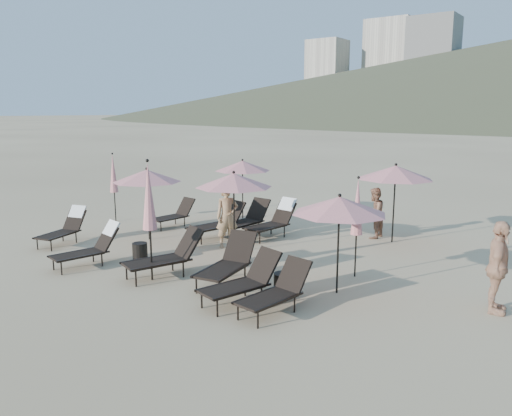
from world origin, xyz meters
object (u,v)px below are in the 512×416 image
Objects in this scene: lounger_7 at (218,222)px; side_table_1 at (284,284)px; beachgoer_b at (374,213)px; lounger_1 at (91,246)px; lounger_4 at (243,280)px; lounger_0 at (65,227)px; umbrella_open_3 at (243,166)px; side_table_0 at (140,252)px; umbrella_open_0 at (147,176)px; lounger_3 at (228,262)px; beachgoer_a at (227,217)px; umbrella_closed_0 at (149,197)px; umbrella_closed_1 at (357,207)px; lounger_8 at (246,219)px; umbrella_open_1 at (234,180)px; umbrella_closed_2 at (113,174)px; lounger_9 at (274,219)px; lounger_5 at (276,291)px; beachgoer_c at (498,267)px; umbrella_open_4 at (396,172)px; umbrella_open_2 at (339,205)px; lounger_6 at (174,214)px; lounger_2 at (166,255)px.

side_table_1 is (4.15, -2.86, -0.25)m from lounger_7.
beachgoer_b is (-0.38, 5.60, 0.53)m from side_table_1.
lounger_1 reaches higher than lounger_4.
lounger_0 is 0.94× the size of lounger_4.
umbrella_open_3 is 4.37× the size of side_table_0.
umbrella_open_0 is at bearing 165.05° from side_table_1.
beachgoer_a reaches higher than lounger_3.
umbrella_closed_0 is (1.23, -3.80, 1.42)m from lounger_7.
lounger_3 is at bearing -135.26° from umbrella_closed_1.
lounger_8 is 0.84× the size of umbrella_open_1.
umbrella_open_1 is 0.93× the size of umbrella_closed_2.
lounger_5 is at bearing -47.61° from lounger_9.
lounger_8 is at bearing 100.19° from umbrella_closed_0.
beachgoer_c reaches higher than lounger_8.
side_table_1 is at bearing -14.95° from umbrella_open_0.
side_table_0 is at bearing -79.23° from lounger_7.
umbrella_open_4 reaches higher than beachgoer_a.
lounger_9 is 0.80× the size of umbrella_closed_1.
umbrella_open_1 is 4.57× the size of side_table_0.
side_table_0 is (-0.46, -3.86, -0.24)m from lounger_8.
lounger_4 is at bearing 2.73° from umbrella_closed_0.
umbrella_open_2 reaches higher than lounger_7.
beachgoer_a is at bearing 175.97° from umbrella_closed_1.
beachgoer_b is at bearing 56.14° from umbrella_open_1.
lounger_9 is at bearing -33.29° from umbrella_open_3.
beachgoer_c is (4.11, -4.03, 0.13)m from beachgoer_b.
lounger_6 is 3.93m from side_table_0.
lounger_2 is 2.85m from beachgoer_a.
umbrella_open_1 is (-1.44, 2.06, 1.47)m from lounger_3.
side_table_0 is at bearing 171.14° from lounger_3.
lounger_5 is 5.83m from lounger_9.
lounger_9 is 5.10m from umbrella_closed_0.
lounger_6 is (-1.37, 4.23, -0.08)m from lounger_1.
lounger_9 reaches higher than lounger_3.
side_table_0 is at bearing 63.41° from lounger_1.
lounger_6 is 3.52m from lounger_9.
lounger_9 is at bearing 21.98° from lounger_8.
lounger_7 is 0.82× the size of umbrella_closed_1.
lounger_0 is 6.93m from lounger_4.
umbrella_open_1 is at bearing -179.88° from umbrella_closed_1.
lounger_3 is at bearing -13.29° from lounger_0.
side_table_0 is at bearing -32.68° from beachgoer_b.
umbrella_open_2 is (3.69, 1.31, 1.38)m from lounger_2.
side_table_0 reaches higher than side_table_1.
lounger_7 reaches higher than lounger_5.
side_table_0 is (4.34, -2.72, -1.41)m from umbrella_closed_2.
umbrella_closed_2 is (-4.80, -1.14, 1.16)m from lounger_8.
lounger_7 is at bearing 3.75° from umbrella_closed_2.
umbrella_closed_2 is at bearing -137.82° from umbrella_open_3.
umbrella_closed_0 reaches higher than beachgoer_b.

